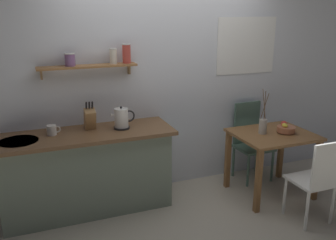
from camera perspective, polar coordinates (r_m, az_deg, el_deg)
ground_plane at (r=4.28m, az=2.52°, el=-13.05°), size 14.00×14.00×0.00m
back_wall at (r=4.47m, az=1.81°, el=6.72°), size 6.80×0.11×2.70m
kitchen_counter at (r=4.10m, az=-12.28°, el=-7.70°), size 1.83×0.63×0.90m
wall_shelf at (r=3.99m, az=-11.04°, el=8.78°), size 1.02×0.20×0.34m
dining_table at (r=4.47m, az=15.70°, el=-3.53°), size 0.88×0.74×0.75m
dining_chair_near at (r=4.04m, az=21.79°, el=-8.26°), size 0.38×0.40×0.91m
dining_chair_far at (r=4.90m, az=12.47°, el=-2.70°), size 0.44×0.41×0.98m
fruit_bowl at (r=4.47m, az=17.60°, el=-1.23°), size 0.21×0.21×0.13m
twig_vase at (r=4.36m, az=14.34°, el=-0.82°), size 0.09×0.09×0.53m
electric_kettle at (r=3.97m, az=-7.10°, el=0.21°), size 0.26×0.17×0.24m
knife_block at (r=4.00m, az=-11.89°, el=0.25°), size 0.11×0.17×0.30m
coffee_mug_by_sink at (r=3.93m, az=-17.36°, el=-1.49°), size 0.14×0.10×0.10m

